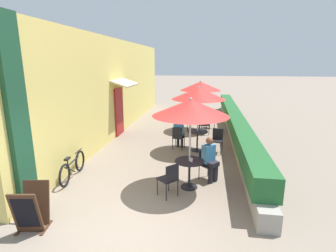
# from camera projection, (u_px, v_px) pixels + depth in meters

# --- Properties ---
(ground_plane) EXTENTS (120.00, 120.00, 0.00)m
(ground_plane) POSITION_uv_depth(u_px,v_px,m) (123.00, 236.00, 5.00)
(ground_plane) COLOR gray
(cafe_facade_wall) EXTENTS (0.98, 15.38, 4.20)m
(cafe_facade_wall) POSITION_uv_depth(u_px,v_px,m) (119.00, 87.00, 12.12)
(cafe_facade_wall) COLOR #E0CC6B
(cafe_facade_wall) RESTS_ON ground_plane
(planter_hedge) EXTENTS (0.60, 14.38, 1.01)m
(planter_hedge) POSITION_uv_depth(u_px,v_px,m) (234.00, 123.00, 11.76)
(planter_hedge) COLOR gray
(planter_hedge) RESTS_ON ground_plane
(patio_table_near) EXTENTS (0.76, 0.76, 0.75)m
(patio_table_near) POSITION_uv_depth(u_px,v_px,m) (189.00, 168.00, 6.79)
(patio_table_near) COLOR black
(patio_table_near) RESTS_ON ground_plane
(patio_umbrella_near) EXTENTS (1.91, 1.91, 2.38)m
(patio_umbrella_near) POSITION_uv_depth(u_px,v_px,m) (191.00, 108.00, 6.41)
(patio_umbrella_near) COLOR #B7B7BC
(patio_umbrella_near) RESTS_ON ground_plane
(cafe_chair_near_left) EXTENTS (0.57, 0.57, 0.87)m
(cafe_chair_near_left) POSITION_uv_depth(u_px,v_px,m) (169.00, 177.00, 6.31)
(cafe_chair_near_left) COLOR black
(cafe_chair_near_left) RESTS_ON ground_plane
(cafe_chair_near_right) EXTENTS (0.57, 0.57, 0.87)m
(cafe_chair_near_right) POSITION_uv_depth(u_px,v_px,m) (207.00, 162.00, 7.28)
(cafe_chair_near_right) COLOR black
(cafe_chair_near_right) RESTS_ON ground_plane
(seated_patron_near_right) EXTENTS (0.51, 0.51, 1.25)m
(seated_patron_near_right) POSITION_uv_depth(u_px,v_px,m) (210.00, 157.00, 7.16)
(seated_patron_near_right) COLOR #23232D
(seated_patron_near_right) RESTS_ON ground_plane
(coffee_cup_near) EXTENTS (0.07, 0.07, 0.09)m
(coffee_cup_near) POSITION_uv_depth(u_px,v_px,m) (191.00, 160.00, 6.66)
(coffee_cup_near) COLOR white
(coffee_cup_near) RESTS_ON patio_table_near
(patio_table_mid) EXTENTS (0.76, 0.76, 0.75)m
(patio_table_mid) POSITION_uv_depth(u_px,v_px,m) (197.00, 137.00, 9.65)
(patio_table_mid) COLOR black
(patio_table_mid) RESTS_ON ground_plane
(patio_umbrella_mid) EXTENTS (1.91, 1.91, 2.38)m
(patio_umbrella_mid) POSITION_uv_depth(u_px,v_px,m) (199.00, 94.00, 9.27)
(patio_umbrella_mid) COLOR #B7B7BC
(patio_umbrella_mid) RESTS_ON ground_plane
(cafe_chair_mid_left) EXTENTS (0.47, 0.47, 0.87)m
(cafe_chair_mid_left) POSITION_uv_depth(u_px,v_px,m) (217.00, 139.00, 9.50)
(cafe_chair_mid_left) COLOR black
(cafe_chair_mid_left) RESTS_ON ground_plane
(cafe_chair_mid_right) EXTENTS (0.47, 0.47, 0.87)m
(cafe_chair_mid_right) POSITION_uv_depth(u_px,v_px,m) (178.00, 136.00, 9.82)
(cafe_chair_mid_right) COLOR black
(cafe_chair_mid_right) RESTS_ON ground_plane
(seated_patron_mid_right) EXTENTS (0.39, 0.45, 1.25)m
(seated_patron_mid_right) POSITION_uv_depth(u_px,v_px,m) (179.00, 131.00, 9.88)
(seated_patron_mid_right) COLOR #23232D
(seated_patron_mid_right) RESTS_ON ground_plane
(coffee_cup_mid) EXTENTS (0.07, 0.07, 0.09)m
(coffee_cup_mid) POSITION_uv_depth(u_px,v_px,m) (201.00, 130.00, 9.60)
(coffee_cup_mid) COLOR teal
(coffee_cup_mid) RESTS_ON patio_table_mid
(patio_table_far) EXTENTS (0.76, 0.76, 0.75)m
(patio_table_far) POSITION_uv_depth(u_px,v_px,m) (200.00, 119.00, 12.56)
(patio_table_far) COLOR black
(patio_table_far) RESTS_ON ground_plane
(patio_umbrella_far) EXTENTS (1.91, 1.91, 2.38)m
(patio_umbrella_far) POSITION_uv_depth(u_px,v_px,m) (201.00, 86.00, 12.18)
(patio_umbrella_far) COLOR #B7B7BC
(patio_umbrella_far) RESTS_ON ground_plane
(cafe_chair_far_left) EXTENTS (0.56, 0.56, 0.87)m
(cafe_chair_far_left) POSITION_uv_depth(u_px,v_px,m) (208.00, 118.00, 13.07)
(cafe_chair_far_left) COLOR black
(cafe_chair_far_left) RESTS_ON ground_plane
(cafe_chair_far_right) EXTENTS (0.47, 0.47, 0.87)m
(cafe_chair_far_right) POSITION_uv_depth(u_px,v_px,m) (185.00, 119.00, 12.73)
(cafe_chair_far_right) COLOR black
(cafe_chair_far_right) RESTS_ON ground_plane
(cafe_chair_far_back) EXTENTS (0.51, 0.51, 0.87)m
(cafe_chair_far_back) POSITION_uv_depth(u_px,v_px,m) (206.00, 123.00, 11.89)
(cafe_chair_far_back) COLOR black
(cafe_chair_far_back) RESTS_ON ground_plane
(coffee_cup_far) EXTENTS (0.07, 0.07, 0.09)m
(coffee_cup_far) POSITION_uv_depth(u_px,v_px,m) (200.00, 114.00, 12.64)
(coffee_cup_far) COLOR white
(coffee_cup_far) RESTS_ON patio_table_far
(bicycle_leaning) EXTENTS (0.21, 1.68, 0.72)m
(bicycle_leaning) POSITION_uv_depth(u_px,v_px,m) (73.00, 167.00, 7.39)
(bicycle_leaning) COLOR black
(bicycle_leaning) RESTS_ON ground_plane
(menu_board) EXTENTS (0.62, 0.70, 0.90)m
(menu_board) POSITION_uv_depth(u_px,v_px,m) (32.00, 208.00, 5.11)
(menu_board) COLOR #422819
(menu_board) RESTS_ON ground_plane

